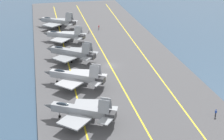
# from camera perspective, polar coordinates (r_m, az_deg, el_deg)

# --- Properties ---
(ground_plane) EXTENTS (2000.00, 2000.00, 0.00)m
(ground_plane) POSITION_cam_1_polar(r_m,az_deg,el_deg) (99.41, -0.32, 0.55)
(ground_plane) COLOR #334C66
(carrier_deck) EXTENTS (173.49, 42.58, 0.40)m
(carrier_deck) POSITION_cam_1_polar(r_m,az_deg,el_deg) (99.33, -0.32, 0.66)
(carrier_deck) COLOR #4C4C4F
(carrier_deck) RESTS_ON ground
(deck_stripe_foul_line) EXTENTS (156.03, 6.55, 0.01)m
(deck_stripe_foul_line) POSITION_cam_1_polar(r_m,az_deg,el_deg) (102.18, 6.12, 1.32)
(deck_stripe_foul_line) COLOR yellow
(deck_stripe_foul_line) RESTS_ON carrier_deck
(deck_stripe_centerline) EXTENTS (156.14, 0.36, 0.01)m
(deck_stripe_centerline) POSITION_cam_1_polar(r_m,az_deg,el_deg) (99.25, -0.32, 0.77)
(deck_stripe_centerline) COLOR yellow
(deck_stripe_centerline) RESTS_ON carrier_deck
(deck_stripe_edge_line) EXTENTS (156.14, 1.46, 0.01)m
(deck_stripe_edge_line) POSITION_cam_1_polar(r_m,az_deg,el_deg) (97.65, -7.05, 0.18)
(deck_stripe_edge_line) COLOR yellow
(deck_stripe_edge_line) RESTS_ON carrier_deck
(parked_jet_second) EXTENTS (12.76, 15.68, 6.11)m
(parked_jet_second) POSITION_cam_1_polar(r_m,az_deg,el_deg) (71.57, -5.28, -6.74)
(parked_jet_second) COLOR #93999E
(parked_jet_second) RESTS_ON carrier_deck
(parked_jet_third) EXTENTS (12.99, 16.25, 6.45)m
(parked_jet_third) POSITION_cam_1_polar(r_m,az_deg,el_deg) (86.81, -6.23, -1.03)
(parked_jet_third) COLOR #A8AAAF
(parked_jet_third) RESTS_ON carrier_deck
(parked_jet_fourth) EXTENTS (13.58, 15.64, 6.67)m
(parked_jet_fourth) POSITION_cam_1_polar(r_m,az_deg,el_deg) (102.24, -6.87, 2.91)
(parked_jet_fourth) COLOR gray
(parked_jet_fourth) RESTS_ON carrier_deck
(parked_jet_fifth) EXTENTS (12.74, 15.31, 5.90)m
(parked_jet_fifth) POSITION_cam_1_polar(r_m,az_deg,el_deg) (119.44, -7.92, 5.76)
(parked_jet_fifth) COLOR #9EA3A8
(parked_jet_fifth) RESTS_ON carrier_deck
(parked_jet_sixth) EXTENTS (13.54, 15.80, 6.51)m
(parked_jet_sixth) POSITION_cam_1_polar(r_m,az_deg,el_deg) (136.34, -9.12, 8.02)
(parked_jet_sixth) COLOR #93999E
(parked_jet_sixth) RESTS_ON carrier_deck
(crew_blue_vest) EXTENTS (0.28, 0.39, 1.75)m
(crew_blue_vest) POSITION_cam_1_polar(r_m,az_deg,el_deg) (76.90, 16.87, -6.77)
(crew_blue_vest) COLOR #232328
(crew_blue_vest) RESTS_ON carrier_deck
(crew_red_vest) EXTENTS (0.46, 0.43, 1.77)m
(crew_red_vest) POSITION_cam_1_polar(r_m,az_deg,el_deg) (132.61, -2.21, 7.14)
(crew_red_vest) COLOR #4C473D
(crew_red_vest) RESTS_ON carrier_deck
(crew_white_vest) EXTENTS (0.35, 0.43, 1.78)m
(crew_white_vest) POSITION_cam_1_polar(r_m,az_deg,el_deg) (128.66, -3.87, 6.59)
(crew_white_vest) COLOR #383328
(crew_white_vest) RESTS_ON carrier_deck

